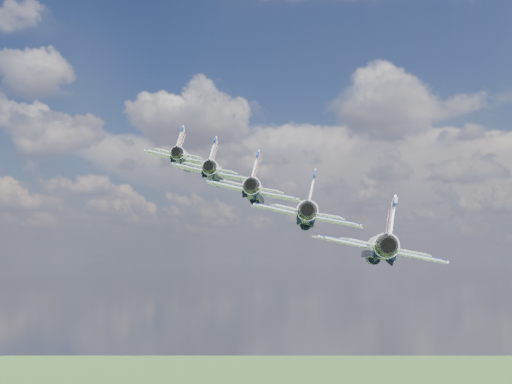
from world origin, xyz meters
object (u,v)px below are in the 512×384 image
at_px(jet_1, 217,174).
at_px(jet_2, 256,192).
at_px(jet_0, 186,160).
at_px(jet_3, 307,215).
at_px(jet_4, 377,247).

distance_m(jet_1, jet_2, 12.57).
relative_size(jet_0, jet_3, 1.00).
distance_m(jet_3, jet_4, 12.57).
bearing_deg(jet_3, jet_1, 122.55).
xyz_separation_m(jet_0, jet_4, (38.15, -29.13, -14.94)).
distance_m(jet_2, jet_3, 12.57).
xyz_separation_m(jet_1, jet_2, (9.54, -7.28, -3.74)).
height_order(jet_0, jet_1, jet_0).
bearing_deg(jet_1, jet_4, -57.45).
height_order(jet_2, jet_3, jet_2).
xyz_separation_m(jet_1, jet_3, (19.08, -14.56, -7.47)).
relative_size(jet_0, jet_2, 1.00).
height_order(jet_2, jet_4, jet_2).
xyz_separation_m(jet_0, jet_3, (28.62, -21.84, -11.21)).
xyz_separation_m(jet_0, jet_1, (9.54, -7.28, -3.74)).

